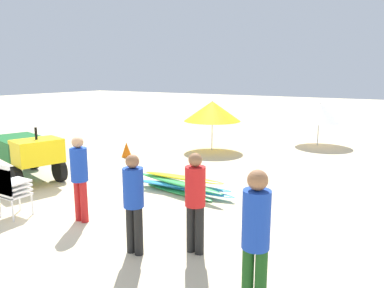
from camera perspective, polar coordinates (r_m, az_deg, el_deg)
The scene contains 11 objects.
ground at distance 8.06m, azimuth -18.17°, elevation -10.00°, with size 80.00×80.00×0.00m, color beige.
utility_cart at distance 10.66m, azimuth -24.50°, elevation -0.99°, with size 2.76×1.83×1.50m.
stacked_plastic_chairs at distance 8.02m, azimuth -26.55°, elevation -5.85°, with size 0.48×0.48×1.11m.
surfboard_pile at distance 8.72m, azimuth -1.64°, elevation -6.44°, with size 2.70×0.75×0.40m.
lifeguard_near_left at distance 7.24m, azimuth -17.15°, elevation -4.39°, with size 0.32×0.32×1.66m.
lifeguard_near_center at distance 4.30m, azimuth 9.91°, elevation -13.65°, with size 0.32×0.32×1.78m.
lifeguard_near_right at distance 5.77m, azimuth -9.10°, elevation -8.31°, with size 0.32×0.32×1.60m.
lifeguard_far_right at distance 5.72m, azimuth 0.51°, elevation -8.23°, with size 0.32×0.32×1.62m.
beach_umbrella_left at distance 13.45m, azimuth 3.18°, elevation 5.14°, with size 2.09×2.09×1.82m.
beach_umbrella_far at distance 15.24m, azimuth 19.24°, elevation 4.67°, with size 2.11×2.11×1.67m.
traffic_cone_near at distance 12.67m, azimuth -10.17°, elevation -0.86°, with size 0.36×0.36×0.51m, color orange.
Camera 1 is at (5.86, -4.78, 2.81)m, focal length 34.22 mm.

